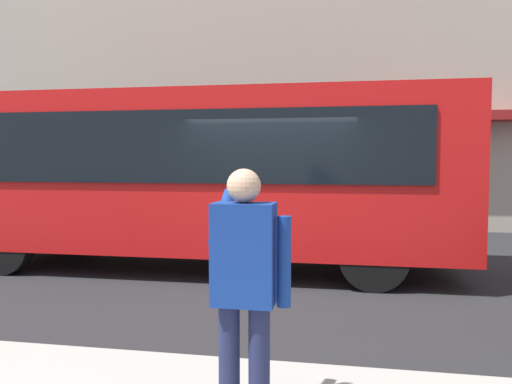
% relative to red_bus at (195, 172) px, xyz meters
% --- Properties ---
extents(ground_plane, '(60.00, 60.00, 0.00)m').
position_rel_red_bus_xyz_m(ground_plane, '(-1.51, 0.78, -1.68)').
color(ground_plane, '#232326').
extents(building_facade_far, '(28.00, 1.55, 12.00)m').
position_rel_red_bus_xyz_m(building_facade_far, '(-1.52, -6.02, 4.30)').
color(building_facade_far, '#A89E8E').
rests_on(building_facade_far, ground_plane).
extents(red_bus, '(9.05, 2.54, 3.08)m').
position_rel_red_bus_xyz_m(red_bus, '(0.00, 0.00, 0.00)').
color(red_bus, red).
rests_on(red_bus, ground_plane).
extents(pedestrian_photographer, '(0.53, 0.52, 1.70)m').
position_rel_red_bus_xyz_m(pedestrian_photographer, '(-2.01, 5.41, -0.54)').
color(pedestrian_photographer, '#1E2347').
rests_on(pedestrian_photographer, sidewalk_curb).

